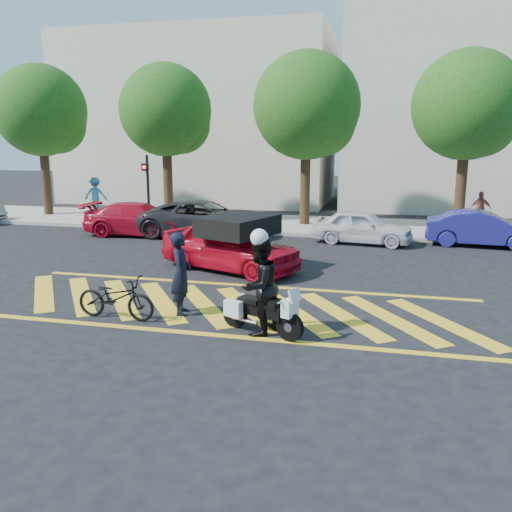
% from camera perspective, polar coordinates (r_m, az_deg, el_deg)
% --- Properties ---
extents(ground, '(90.00, 90.00, 0.00)m').
position_cam_1_polar(ground, '(13.01, -2.98, -5.32)').
color(ground, black).
rests_on(ground, ground).
extents(sidewalk, '(60.00, 5.00, 0.15)m').
position_cam_1_polar(sidewalk, '(24.44, 5.11, 3.25)').
color(sidewalk, '#9E998E').
rests_on(sidewalk, ground).
extents(crosswalk, '(12.33, 4.00, 0.01)m').
position_cam_1_polar(crosswalk, '(13.02, -3.15, -5.29)').
color(crosswalk, yellow).
rests_on(crosswalk, ground).
extents(building_left, '(16.00, 8.00, 10.00)m').
position_cam_1_polar(building_left, '(34.86, -5.88, 14.10)').
color(building_left, beige).
rests_on(building_left, ground).
extents(building_right, '(16.00, 8.00, 11.00)m').
position_cam_1_polar(building_right, '(33.34, 23.81, 14.08)').
color(building_right, beige).
rests_on(building_right, ground).
extents(tree_far_left, '(4.40, 4.40, 7.41)m').
position_cam_1_polar(tree_far_left, '(29.06, -21.44, 13.76)').
color(tree_far_left, black).
rests_on(tree_far_left, ground).
extents(tree_left, '(4.20, 4.20, 7.26)m').
position_cam_1_polar(tree_left, '(25.93, -9.17, 14.58)').
color(tree_left, black).
rests_on(tree_left, ground).
extents(tree_center, '(4.60, 4.60, 7.56)m').
position_cam_1_polar(tree_center, '(24.20, 5.68, 15.08)').
color(tree_center, black).
rests_on(tree_center, ground).
extents(tree_right, '(4.40, 4.40, 7.41)m').
position_cam_1_polar(tree_right, '(24.14, 21.63, 14.18)').
color(tree_right, black).
rests_on(tree_right, ground).
extents(signal_pole, '(0.28, 0.43, 3.20)m').
position_cam_1_polar(signal_pole, '(23.93, -11.37, 7.31)').
color(signal_pole, black).
rests_on(signal_pole, ground).
extents(officer_bike, '(0.60, 0.78, 1.89)m').
position_cam_1_polar(officer_bike, '(12.34, -7.90, -1.84)').
color(officer_bike, black).
rests_on(officer_bike, ground).
extents(bicycle, '(1.88, 0.73, 0.97)m').
position_cam_1_polar(bicycle, '(12.40, -14.55, -4.26)').
color(bicycle, black).
rests_on(bicycle, ground).
extents(police_motorcycle, '(1.87, 1.06, 0.87)m').
position_cam_1_polar(police_motorcycle, '(11.13, 0.44, -5.84)').
color(police_motorcycle, black).
rests_on(police_motorcycle, ground).
extents(officer_moto, '(1.09, 1.20, 2.02)m').
position_cam_1_polar(officer_moto, '(10.97, 0.35, -3.20)').
color(officer_moto, black).
rests_on(officer_moto, ground).
extents(red_convertible, '(4.79, 3.28, 1.51)m').
position_cam_1_polar(red_convertible, '(16.34, -2.75, 1.11)').
color(red_convertible, '#B4081D').
rests_on(red_convertible, ground).
extents(parked_left, '(4.73, 2.20, 1.34)m').
position_cam_1_polar(parked_left, '(22.65, -12.08, 3.81)').
color(parked_left, '#AE0A1F').
rests_on(parked_left, ground).
extents(parked_mid_left, '(5.37, 2.74, 1.45)m').
position_cam_1_polar(parked_mid_left, '(22.05, -5.51, 3.96)').
color(parked_mid_left, black).
rests_on(parked_mid_left, ground).
extents(parked_mid_right, '(3.90, 1.97, 1.27)m').
position_cam_1_polar(parked_mid_right, '(20.83, 11.13, 3.03)').
color(parked_mid_right, silver).
rests_on(parked_mid_right, ground).
extents(parked_right, '(4.08, 1.75, 1.31)m').
position_cam_1_polar(parked_right, '(21.59, 22.71, 2.66)').
color(parked_right, navy).
rests_on(parked_right, ground).
extents(pedestrian_left, '(1.28, 0.93, 1.77)m').
position_cam_1_polar(pedestrian_left, '(29.38, -16.53, 6.23)').
color(pedestrian_left, '#376498').
rests_on(pedestrian_left, sidewalk).
extents(pedestrian_right, '(0.90, 0.39, 1.52)m').
position_cam_1_polar(pedestrian_right, '(25.30, 22.56, 4.57)').
color(pedestrian_right, '#924842').
rests_on(pedestrian_right, sidewalk).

